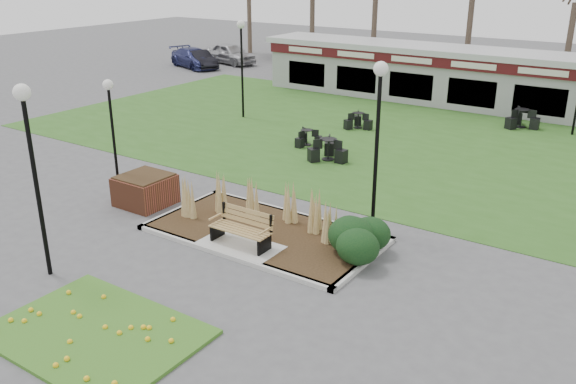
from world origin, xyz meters
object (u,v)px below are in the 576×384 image
Objects in this scene: bistro_set_d at (521,121)px; car_blue at (194,58)px; bistro_set_c at (358,123)px; car_black at (199,59)px; lamp_post_mid_right at (379,110)px; park_bench at (242,227)px; lamp_post_near_left at (29,140)px; bistro_set_a at (307,140)px; brick_planter at (145,190)px; lamp_post_far_left at (241,48)px; car_silver at (231,54)px; bistro_set_b at (328,153)px; lamp_post_mid_left at (111,114)px; food_pavilion at (482,79)px.

bistro_set_d is 0.34× the size of car_blue.
bistro_set_c is 0.35× the size of car_black.
lamp_post_mid_right reaches higher than bistro_set_d.
lamp_post_mid_right is at bearing -108.10° from car_blue.
lamp_post_near_left is at bearing -128.70° from park_bench.
bistro_set_a is (-0.67, 12.70, -3.15)m from lamp_post_near_left.
lamp_post_near_left reaches higher than car_blue.
bistro_set_d reaches higher than bistro_set_c.
brick_planter is at bearing -95.78° from bistro_set_c.
car_silver is at bearing 131.14° from lamp_post_far_left.
lamp_post_mid_right is at bearing 51.82° from park_bench.
bistro_set_a is 3.60m from bistro_set_c.
lamp_post_near_left is 3.01× the size of bistro_set_b.
car_black is 0.49m from car_blue.
bistro_set_c is 0.84× the size of bistro_set_d.
bistro_set_a is at bearing 145.06° from bistro_set_b.
lamp_post_near_left reaches higher than bistro_set_d.
lamp_post_mid_left is 2.48× the size of bistro_set_b.
car_silver is at bearing 129.62° from park_bench.
lamp_post_near_left is (1.40, -4.50, 2.90)m from brick_planter.
bistro_set_c is at bearing -114.05° from food_pavilion.
lamp_post_mid_right is 3.59× the size of bistro_set_c.
park_bench is 1.09× the size of bistro_set_d.
park_bench reaches higher than bistro_set_c.
car_blue is (-1.08, -2.72, -0.07)m from car_silver.
food_pavilion is 12.17m from bistro_set_b.
car_black is 0.81× the size of car_blue.
brick_planter is at bearing 170.31° from park_bench.
park_bench is at bearing -5.98° from lamp_post_mid_left.
car_blue is (-17.51, 24.50, -2.71)m from lamp_post_near_left.
lamp_post_mid_right reaches higher than car_silver.
lamp_post_mid_left is (-5.40, 0.57, 2.20)m from park_bench.
lamp_post_mid_right is 7.16m from bistro_set_b.
bistro_set_a is 21.43m from car_silver.
bistro_set_b is (3.44, 7.19, -2.49)m from lamp_post_mid_left.
bistro_set_c is at bearing 119.99° from lamp_post_mid_right.
brick_planter is 5.53m from lamp_post_near_left.
bistro_set_c is 18.73m from car_black.
lamp_post_far_left reaches higher than brick_planter.
lamp_post_mid_left is 8.11m from lamp_post_mid_right.
brick_planter is 8.24m from bistro_set_a.
lamp_post_far_left is at bearing 143.17° from lamp_post_mid_right.
lamp_post_near_left is at bearing -95.18° from bistro_set_b.
car_blue is (-15.11, 20.19, -2.12)m from lamp_post_mid_left.
brick_planter is 7.67m from lamp_post_mid_right.
car_black is at bearing 153.95° from bistro_set_c.
bistro_set_a is at bearing 84.93° from brick_planter.
food_pavilion is at bearing 80.69° from bistro_set_b.
car_silver is (-14.03, 22.91, -2.05)m from lamp_post_mid_left.
bistro_set_c is at bearing -95.57° from car_blue.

